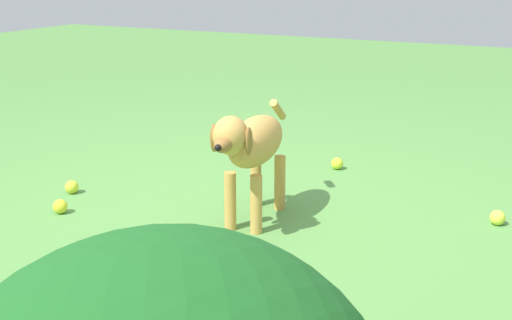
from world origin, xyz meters
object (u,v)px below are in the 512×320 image
object	(u,v)px
tennis_ball_1	(337,163)
tennis_ball_2	(497,218)
tennis_ball_3	(72,187)
tennis_ball_0	(60,206)
dog	(252,146)

from	to	relation	value
tennis_ball_1	tennis_ball_2	distance (m)	1.00
tennis_ball_3	tennis_ball_0	bearing A→B (deg)	-149.33
tennis_ball_1	tennis_ball_3	distance (m)	1.40
dog	tennis_ball_1	size ratio (longest dim) A/B	11.77
tennis_ball_0	tennis_ball_2	distance (m)	1.94
tennis_ball_3	dog	bearing A→B (deg)	-86.17
tennis_ball_2	tennis_ball_3	xyz separation A→B (m)	(-0.51, 1.92, 0.00)
dog	tennis_ball_2	size ratio (longest dim) A/B	11.77
tennis_ball_1	tennis_ball_0	bearing A→B (deg)	143.32
dog	tennis_ball_0	distance (m)	0.93
tennis_ball_0	tennis_ball_3	distance (m)	0.27
tennis_ball_1	tennis_ball_2	bearing A→B (deg)	-116.48
tennis_ball_1	tennis_ball_3	size ratio (longest dim) A/B	1.00
dog	tennis_ball_2	world-z (taller)	dog
tennis_ball_0	tennis_ball_2	world-z (taller)	same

